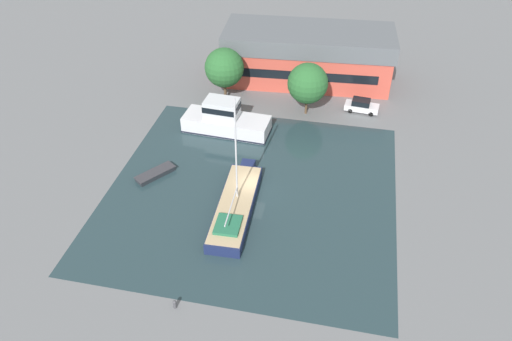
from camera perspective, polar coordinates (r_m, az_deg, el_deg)
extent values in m
plane|color=slate|center=(50.43, -0.50, -2.37)|extent=(440.00, 440.00, 0.00)
cube|color=#23383D|center=(50.43, -0.50, -2.36)|extent=(28.54, 28.74, 0.01)
cube|color=#C64C3D|center=(70.06, 5.89, 12.12)|extent=(22.40, 10.30, 4.81)
cube|color=#565B60|center=(68.61, 6.08, 14.79)|extent=(23.07, 10.61, 2.28)
cube|color=black|center=(66.41, 5.63, 9.92)|extent=(2.40, 0.22, 3.37)
cube|color=black|center=(65.98, 5.68, 10.67)|extent=(18.53, 1.31, 1.20)
cylinder|color=brown|center=(65.41, -3.54, 9.18)|extent=(0.35, 0.35, 2.57)
sphere|color=#28602D|center=(63.97, -3.64, 11.66)|extent=(4.96, 4.96, 4.96)
cylinder|color=brown|center=(62.47, 5.76, 7.45)|extent=(0.29, 0.29, 2.33)
sphere|color=#28602D|center=(61.01, 5.93, 9.88)|extent=(4.91, 4.91, 4.91)
cube|color=silver|center=(64.17, 11.99, 7.10)|extent=(4.31, 2.15, 0.71)
cube|color=black|center=(63.83, 11.92, 7.67)|extent=(2.30, 1.74, 0.68)
cube|color=black|center=(63.79, 12.89, 7.47)|extent=(0.18, 1.38, 0.55)
cylinder|color=black|center=(64.94, 13.17, 6.97)|extent=(0.62, 0.26, 0.60)
cylinder|color=black|center=(63.61, 13.00, 6.31)|extent=(0.62, 0.26, 0.60)
cylinder|color=black|center=(65.09, 10.92, 7.38)|extent=(0.62, 0.26, 0.60)
cylinder|color=black|center=(63.76, 10.71, 6.72)|extent=(0.62, 0.26, 0.60)
cube|color=#19234C|center=(47.85, -2.35, -4.19)|extent=(3.62, 12.02, 1.06)
cube|color=#19234C|center=(52.80, -0.91, 0.50)|extent=(1.48, 1.25, 1.06)
cube|color=tan|center=(47.47, -2.37, -3.68)|extent=(3.48, 11.54, 0.08)
cylinder|color=silver|center=(44.77, -2.31, 2.29)|extent=(0.16, 0.16, 10.80)
cylinder|color=silver|center=(45.41, -2.86, -4.07)|extent=(0.31, 5.36, 0.12)
cube|color=#236647|center=(45.00, -3.22, -6.22)|extent=(2.33, 2.70, 0.30)
cube|color=silver|center=(58.98, -3.38, 5.33)|extent=(10.28, 4.22, 1.85)
cube|color=black|center=(59.40, -3.35, 4.69)|extent=(10.39, 4.29, 0.18)
cube|color=silver|center=(58.06, -3.93, 7.08)|extent=(3.98, 2.83, 2.20)
cube|color=black|center=(57.95, -3.94, 7.27)|extent=(4.06, 2.90, 0.70)
cube|color=#23282D|center=(53.29, -11.44, -0.39)|extent=(3.51, 4.17, 0.45)
cube|color=#333338|center=(53.13, -11.47, -0.17)|extent=(3.68, 4.36, 0.08)
cylinder|color=#47474C|center=(40.89, -9.25, -14.94)|extent=(0.28, 0.28, 0.57)
sphere|color=#47474C|center=(40.60, -9.30, -14.62)|extent=(0.31, 0.31, 0.31)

